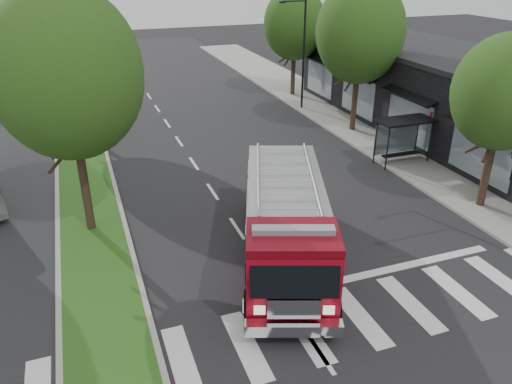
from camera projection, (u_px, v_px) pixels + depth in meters
ground at (271, 279)px, 18.52m from camera, size 140.00×140.00×0.00m
sidewalk_right at (399, 148)px, 30.83m from camera, size 5.00×80.00×0.15m
median at (80, 141)px, 31.87m from camera, size 3.00×50.00×0.15m
storefront_row at (465, 103)px, 31.18m from camera, size 8.00×30.00×5.00m
bus_shelter at (403, 128)px, 28.01m from camera, size 3.20×1.60×2.61m
tree_right_near at (504, 93)px, 21.40m from camera, size 4.40×4.40×8.05m
tree_right_mid at (360, 32)px, 31.14m from camera, size 5.60×5.60×9.72m
tree_right_far at (295, 24)px, 39.89m from camera, size 5.00×5.00×8.73m
tree_median_near at (67, 74)px, 18.80m from camera, size 5.80×5.80×10.16m
tree_median_far at (63, 33)px, 30.80m from camera, size 5.60×5.60×9.72m
streetlight_right_far at (302, 50)px, 36.73m from camera, size 2.11×0.20×8.00m
fire_engine at (286, 223)px, 19.00m from camera, size 6.15×10.31×3.43m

